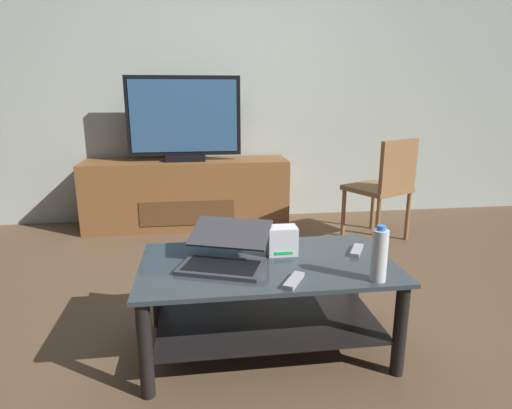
% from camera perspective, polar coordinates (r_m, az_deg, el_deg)
% --- Properties ---
extents(ground_plane, '(7.68, 7.68, 0.00)m').
position_cam_1_polar(ground_plane, '(2.48, 0.93, -14.92)').
color(ground_plane, brown).
extents(back_wall, '(6.40, 0.12, 2.80)m').
position_cam_1_polar(back_wall, '(4.28, -3.48, 16.97)').
color(back_wall, '#A8B2A8').
rests_on(back_wall, ground).
extents(coffee_table, '(1.19, 0.66, 0.45)m').
position_cam_1_polar(coffee_table, '(2.09, 1.50, -11.28)').
color(coffee_table, '#2D383D').
rests_on(coffee_table, ground).
extents(media_cabinet, '(1.86, 0.46, 0.63)m').
position_cam_1_polar(media_cabinet, '(4.05, -9.16, 1.44)').
color(media_cabinet, brown).
rests_on(media_cabinet, ground).
extents(television, '(1.01, 0.20, 0.75)m').
position_cam_1_polar(television, '(3.93, -9.57, 11.01)').
color(television, black).
rests_on(television, media_cabinet).
extents(dining_chair, '(0.59, 0.59, 0.87)m').
position_cam_1_polar(dining_chair, '(3.71, 16.84, 2.65)').
color(dining_chair, brown).
rests_on(dining_chair, ground).
extents(laptop, '(0.48, 0.48, 0.17)m').
position_cam_1_polar(laptop, '(1.99, -4.13, -6.44)').
color(laptop, '#333338').
rests_on(laptop, coffee_table).
extents(router_box, '(0.14, 0.11, 0.14)m').
position_cam_1_polar(router_box, '(2.11, 3.50, -4.81)').
color(router_box, silver).
rests_on(router_box, coffee_table).
extents(water_bottle_near, '(0.07, 0.07, 0.24)m').
position_cam_1_polar(water_bottle_near, '(1.87, 16.14, -6.48)').
color(water_bottle_near, silver).
rests_on(water_bottle_near, coffee_table).
extents(cell_phone, '(0.10, 0.15, 0.01)m').
position_cam_1_polar(cell_phone, '(2.28, 2.54, -5.03)').
color(cell_phone, black).
rests_on(cell_phone, coffee_table).
extents(tv_remote, '(0.12, 0.16, 0.02)m').
position_cam_1_polar(tv_remote, '(2.20, 13.30, -5.98)').
color(tv_remote, '#99999E').
rests_on(tv_remote, coffee_table).
extents(soundbar_remote, '(0.12, 0.16, 0.02)m').
position_cam_1_polar(soundbar_remote, '(1.82, 5.07, -10.10)').
color(soundbar_remote, '#99999E').
rests_on(soundbar_remote, coffee_table).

